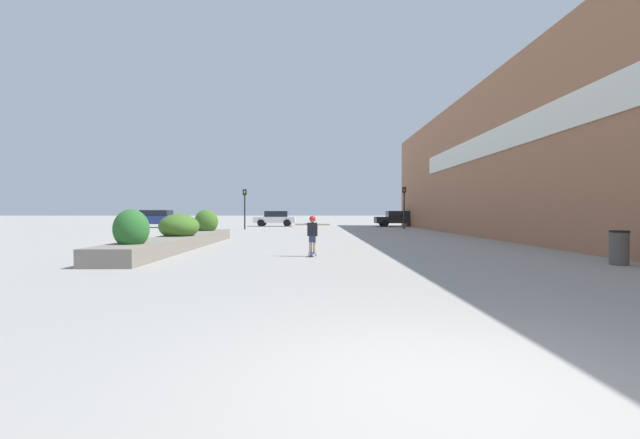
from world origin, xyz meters
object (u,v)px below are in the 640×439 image
Objects in this scene: trash_bin at (619,248)px; traffic_light_left at (245,202)px; skateboard at (312,254)px; traffic_light_right at (404,200)px; car_center_left at (398,218)px; car_rightmost at (275,218)px; skateboarder at (312,230)px; car_leftmost at (155,218)px; car_center_right at (508,218)px.

traffic_light_left reaches higher than trash_bin.
traffic_light_right is (7.18, 20.60, 2.21)m from skateboard.
car_center_left is (-0.01, 29.03, 0.31)m from trash_bin.
traffic_light_right reaches higher than car_center_left.
trash_bin is at bearing -158.70° from car_rightmost.
car_center_left is (7.91, 26.79, -0.04)m from skateboarder.
skateboard is 28.08m from car_leftmost.
traffic_light_left is (-13.29, 22.51, 1.71)m from trash_bin.
car_leftmost is 0.92× the size of car_center_right.
car_center_right is at bearing 65.33° from skateboard.
skateboarder is 0.27× the size of car_leftmost.
traffic_light_left is 0.94× the size of traffic_light_right.
traffic_light_left is (-1.74, -7.11, 1.40)m from car_rightmost.
trash_bin is 22.94m from traffic_light_right.
car_center_right is at bearing -86.99° from car_leftmost.
trash_bin is 29.04m from car_center_left.
car_leftmost is at bearing 96.23° from car_center_left.
car_rightmost is (-3.63, 27.37, -0.04)m from skateboarder.
car_center_left reaches higher than car_rightmost.
car_center_right reaches higher than skateboarder.
traffic_light_left reaches higher than skateboarder.
traffic_light_left reaches higher than car_center_left.
car_rightmost is 1.17× the size of traffic_light_right.
trash_bin is 34.43m from car_leftmost.
skateboarder is at bearing 164.15° from trash_bin.
traffic_light_right reaches higher than car_rightmost.
traffic_light_right reaches higher than traffic_light_left.
car_rightmost is 12.84m from traffic_light_right.
trash_bin is at bearing -59.45° from traffic_light_left.
skateboard is 0.68× the size of trash_bin.
car_rightmost is at bearing -73.87° from car_leftmost.
car_center_left is at bearing -92.88° from car_rightmost.
traffic_light_left reaches higher than car_rightmost.
traffic_light_left is at bearing -116.01° from car_leftmost.
car_center_right is (31.85, 1.68, -0.01)m from car_leftmost.
car_rightmost is at bearing -93.40° from car_center_right.
car_center_right is (10.06, 28.33, 0.34)m from trash_bin.
trash_bin is 0.19× the size of car_center_right.
skateboarder is 27.93m from car_center_left.
car_rightmost is at bearing 147.97° from traffic_light_right.
car_center_right is at bearing 70.44° from trash_bin.
traffic_light_left is 12.56m from traffic_light_right.
trash_bin is 0.27× the size of traffic_light_right.
skateboarder is 0.37× the size of traffic_light_left.
car_rightmost is (10.24, 2.96, -0.04)m from car_leftmost.
car_center_right is (17.98, 26.09, 0.71)m from skateboard.
car_center_left is (21.78, 2.38, -0.04)m from car_leftmost.
car_rightmost is at bearing 111.30° from trash_bin.
traffic_light_right is at bearing -63.09° from car_center_right.
car_leftmost reaches higher than car_center_left.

